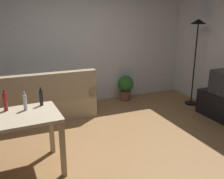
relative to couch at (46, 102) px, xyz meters
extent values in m
cube|color=#9E7042|center=(0.81, -1.59, -0.32)|extent=(5.20, 4.40, 0.02)
cube|color=white|center=(0.81, 0.61, 1.04)|extent=(5.20, 0.10, 2.70)
cube|color=tan|center=(0.00, 0.06, -0.11)|extent=(1.80, 0.84, 0.40)
cube|color=tan|center=(0.00, -0.28, 0.35)|extent=(1.80, 0.16, 0.52)
cube|color=tan|center=(0.82, 0.06, 0.20)|extent=(0.16, 0.84, 0.22)
cylinder|color=black|center=(3.06, -0.48, -0.29)|extent=(0.26, 0.26, 0.03)
cylinder|color=black|center=(3.06, -0.48, 0.56)|extent=(0.03, 0.03, 1.68)
cone|color=black|center=(3.06, -0.48, 1.45)|extent=(0.32, 0.32, 0.10)
cube|color=#C6B28E|center=(-0.67, -1.66, 0.43)|extent=(1.23, 0.75, 0.04)
cube|color=tan|center=(-0.10, -1.95, 0.05)|extent=(0.06, 0.06, 0.72)
cube|color=tan|center=(-0.12, -1.33, 0.05)|extent=(0.06, 0.06, 0.72)
cylinder|color=brown|center=(1.83, 0.31, -0.20)|extent=(0.24, 0.24, 0.22)
sphere|color=#2D6B28|center=(1.83, 0.31, 0.08)|extent=(0.36, 0.36, 0.36)
cylinder|color=#AD2323|center=(-0.67, -1.44, 0.57)|extent=(0.05, 0.05, 0.23)
cylinder|color=#AD2323|center=(-0.67, -1.44, 0.70)|extent=(0.02, 0.02, 0.04)
cylinder|color=silver|center=(-0.44, -1.51, 0.55)|extent=(0.05, 0.05, 0.20)
cylinder|color=silver|center=(-0.44, -1.51, 0.67)|extent=(0.02, 0.02, 0.04)
cylinder|color=black|center=(-0.24, -1.42, 0.55)|extent=(0.04, 0.04, 0.20)
cylinder|color=black|center=(-0.24, -1.42, 0.68)|extent=(0.02, 0.02, 0.04)
camera|label=1|loc=(-0.61, -4.66, 1.62)|focal=40.70mm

